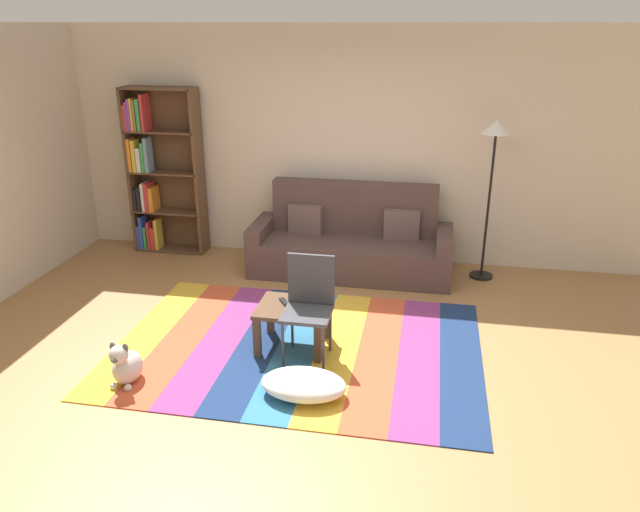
{
  "coord_description": "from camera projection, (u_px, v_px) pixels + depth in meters",
  "views": [
    {
      "loc": [
        0.93,
        -4.38,
        2.71
      ],
      "look_at": [
        -0.04,
        0.79,
        0.65
      ],
      "focal_mm": 33.72,
      "sensor_mm": 36.0,
      "label": 1
    }
  ],
  "objects": [
    {
      "name": "ground_plane",
      "position": [
        307.0,
        359.0,
        5.15
      ],
      "size": [
        14.0,
        14.0,
        0.0
      ],
      "primitive_type": "plane",
      "color": "#9E7042"
    },
    {
      "name": "back_wall",
      "position": [
        351.0,
        146.0,
        7.0
      ],
      "size": [
        6.8,
        0.1,
        2.7
      ],
      "primitive_type": "cube",
      "color": "beige",
      "rests_on": "ground_plane"
    },
    {
      "name": "rug",
      "position": [
        298.0,
        347.0,
        5.35
      ],
      "size": [
        3.2,
        2.27,
        0.01
      ],
      "color": "gold",
      "rests_on": "ground_plane"
    },
    {
      "name": "couch",
      "position": [
        351.0,
        244.0,
        6.87
      ],
      "size": [
        2.26,
        0.8,
        1.0
      ],
      "color": "#4C3833",
      "rests_on": "ground_plane"
    },
    {
      "name": "bookshelf",
      "position": [
        157.0,
        174.0,
        7.32
      ],
      "size": [
        0.9,
        0.28,
        2.0
      ],
      "color": "brown",
      "rests_on": "ground_plane"
    },
    {
      "name": "coffee_table",
      "position": [
        293.0,
        314.0,
        5.23
      ],
      "size": [
        0.61,
        0.52,
        0.4
      ],
      "color": "#513826",
      "rests_on": "rug"
    },
    {
      "name": "pouf",
      "position": [
        304.0,
        384.0,
        4.61
      ],
      "size": [
        0.66,
        0.43,
        0.19
      ],
      "primitive_type": "ellipsoid",
      "color": "white",
      "rests_on": "rug"
    },
    {
      "name": "dog",
      "position": [
        126.0,
        365.0,
        4.77
      ],
      "size": [
        0.22,
        0.35,
        0.4
      ],
      "color": "beige",
      "rests_on": "ground_plane"
    },
    {
      "name": "standing_lamp",
      "position": [
        494.0,
        148.0,
        6.3
      ],
      "size": [
        0.32,
        0.32,
        1.76
      ],
      "color": "black",
      "rests_on": "ground_plane"
    },
    {
      "name": "tv_remote",
      "position": [
        284.0,
        302.0,
        5.26
      ],
      "size": [
        0.12,
        0.15,
        0.02
      ],
      "primitive_type": "cube",
      "rotation": [
        0.0,
        0.0,
        0.59
      ],
      "color": "black",
      "rests_on": "coffee_table"
    },
    {
      "name": "folding_chair",
      "position": [
        309.0,
        299.0,
        5.04
      ],
      "size": [
        0.4,
        0.4,
        0.9
      ],
      "rotation": [
        0.0,
        0.0,
        -0.79
      ],
      "color": "#38383D",
      "rests_on": "ground_plane"
    }
  ]
}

